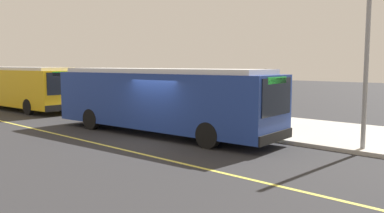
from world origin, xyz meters
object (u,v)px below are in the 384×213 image
transit_bus_main (160,98)px  pedestrian_commuter (219,105)px  waiting_bench (248,115)px  transit_bus_second (20,86)px  route_sign_post (265,92)px

transit_bus_main → pedestrian_commuter: transit_bus_main is taller
waiting_bench → pedestrian_commuter: (-0.94, -1.12, 0.48)m
transit_bus_second → pedestrian_commuter: 15.57m
transit_bus_second → waiting_bench: size_ratio=6.91×
pedestrian_commuter → transit_bus_main: bearing=-104.7°
waiting_bench → pedestrian_commuter: 1.54m
transit_bus_second → pedestrian_commuter: bearing=11.5°
transit_bus_second → waiting_bench: transit_bus_second is taller
waiting_bench → route_sign_post: route_sign_post is taller
pedestrian_commuter → transit_bus_second: bearing=-168.5°
waiting_bench → route_sign_post: size_ratio=0.57×
transit_bus_second → waiting_bench: 16.77m
transit_bus_main → waiting_bench: 4.76m
transit_bus_main → transit_bus_second: (-14.42, 0.08, -0.00)m
waiting_bench → route_sign_post: 2.77m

